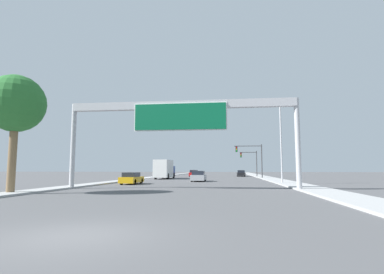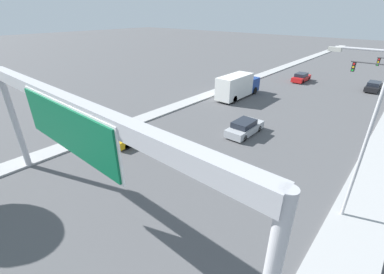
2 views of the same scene
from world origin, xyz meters
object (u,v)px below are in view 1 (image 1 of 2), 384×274
Objects in this scene: car_mid_left at (132,179)px; truck_box_primary at (165,169)px; palm_tree_foreground at (16,105)px; car_far_left at (199,176)px; car_near_right at (241,173)px; street_lamp_right at (278,136)px; traffic_light_near_intersection at (253,155)px; car_mid_right at (194,173)px; traffic_light_mid_block at (251,159)px; sign_gantry at (180,116)px.

truck_box_primary is at bearing 90.00° from car_mid_left.
palm_tree_foreground is at bearing -106.60° from car_mid_left.
car_far_left is 0.55× the size of truck_box_primary.
car_near_right is 21.83m from truck_box_primary.
car_mid_left is (-7.00, -8.27, -0.05)m from car_far_left.
truck_box_primary is 32.88m from palm_tree_foreground.
car_far_left is 1.08× the size of car_mid_left.
car_mid_left is 0.45× the size of street_lamp_right.
truck_box_primary is at bearing -166.35° from traffic_light_near_intersection.
car_mid_left is (-3.50, -33.34, -0.05)m from car_mid_right.
traffic_light_near_intersection is at bearing 57.65° from car_far_left.
truck_box_primary reaches higher than car_near_right.
car_near_right is at bearing 95.26° from street_lamp_right.
car_mid_right is 34.40m from street_lamp_right.
truck_box_primary is at bearing 82.56° from palm_tree_foreground.
car_mid_right is 0.56× the size of truck_box_primary.
car_near_right is 4.71m from traffic_light_mid_block.
traffic_light_mid_block is (9.04, 40.09, -2.69)m from sign_gantry.
car_far_left is at bearing -122.35° from traffic_light_near_intersection.
truck_box_primary is 16.30m from traffic_light_near_intersection.
traffic_light_mid_block is (16.04, 13.80, 2.09)m from truck_box_primary.
car_near_right is 0.55× the size of palm_tree_foreground.
car_near_right is 33.26m from street_lamp_right.
car_far_left is at bearing 63.42° from palm_tree_foreground.
car_far_left is at bearing -82.05° from car_mid_right.
car_mid_right is 0.48× the size of street_lamp_right.
truck_box_primary is (-3.50, -15.22, 0.97)m from car_mid_right.
street_lamp_right is (21.23, 16.24, -0.79)m from palm_tree_foreground.
street_lamp_right is at bearing 37.41° from palm_tree_foreground.
truck_box_primary is at bearing 125.42° from car_far_left.
car_mid_right is 0.83× the size of traffic_light_mid_block.
truck_box_primary reaches higher than car_mid_left.
street_lamp_right is at bearing -66.60° from car_mid_right.
car_mid_left is 35.85m from traffic_light_mid_block.
sign_gantry is at bearing -49.44° from car_mid_left.
traffic_light_near_intersection is at bearing 93.97° from street_lamp_right.
truck_box_primary is 1.49× the size of traffic_light_mid_block.
car_mid_right is 17.04m from traffic_light_near_intersection.
truck_box_primary is 21.26m from traffic_light_mid_block.
sign_gantry reaches higher than traffic_light_near_intersection.
sign_gantry is 41.19m from traffic_light_mid_block.
car_mid_right is (-10.50, -1.50, 0.02)m from car_near_right.
car_near_right is at bearing 8.16° from car_mid_right.
car_mid_left is (-7.00, 8.18, -5.80)m from sign_gantry.
traffic_light_mid_block is (12.54, -1.42, 3.06)m from car_mid_right.
car_mid_right is 0.75× the size of traffic_light_near_intersection.
palm_tree_foreground is (-20.25, -46.06, 2.69)m from traffic_light_mid_block.
sign_gantry is 27.63m from truck_box_primary.
street_lamp_right is at bearing -84.74° from car_near_right.
car_mid_right is 0.54× the size of palm_tree_foreground.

